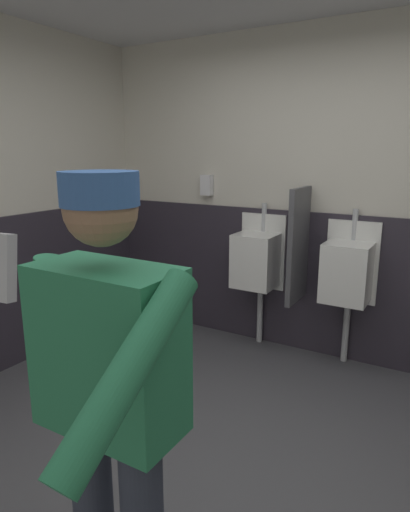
{
  "coord_description": "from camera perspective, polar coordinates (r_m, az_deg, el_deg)",
  "views": [
    {
      "loc": [
        0.92,
        -1.72,
        1.67
      ],
      "look_at": [
        0.01,
        -0.18,
        1.25
      ],
      "focal_mm": 31.43,
      "sensor_mm": 36.0,
      "label": 1
    }
  ],
  "objects": [
    {
      "name": "privacy_divider_panel",
      "position": [
        3.57,
        11.8,
        1.31
      ],
      "size": [
        0.04,
        0.4,
        0.9
      ],
      "primitive_type": "cube",
      "color": "#4C4C51"
    },
    {
      "name": "wainscot_band_back",
      "position": [
        3.8,
        15.28,
        -3.67
      ],
      "size": [
        4.18,
        0.03,
        1.19
      ],
      "primitive_type": "cube",
      "color": "#2D2833",
      "rests_on": "ground_plane"
    },
    {
      "name": "urinal_middle",
      "position": [
        3.58,
        17.72,
        -1.86
      ],
      "size": [
        0.4,
        0.34,
        1.24
      ],
      "color": "white",
      "rests_on": "ground_plane"
    },
    {
      "name": "person",
      "position": [
        1.49,
        -12.22,
        -16.0
      ],
      "size": [
        0.68,
        0.6,
        1.62
      ],
      "color": "#2D3342",
      "rests_on": "ground_plane"
    },
    {
      "name": "urinal_left",
      "position": [
        3.8,
        6.67,
        -0.43
      ],
      "size": [
        0.4,
        0.34,
        1.24
      ],
      "color": "white",
      "rests_on": "ground_plane"
    },
    {
      "name": "soap_dispenser",
      "position": [
        4.07,
        0.22,
        9.01
      ],
      "size": [
        0.1,
        0.07,
        0.18
      ],
      "primitive_type": "cube",
      "color": "silver"
    },
    {
      "name": "ground_plane",
      "position": [
        2.58,
        2.09,
        -27.67
      ],
      "size": [
        4.78,
        4.24,
        0.04
      ],
      "primitive_type": "cube",
      "color": "#4C4C51"
    },
    {
      "name": "wall_back",
      "position": [
        3.74,
        16.27,
        7.21
      ],
      "size": [
        4.78,
        0.12,
        2.62
      ],
      "primitive_type": "cube",
      "color": "beige",
      "rests_on": "ground_plane"
    }
  ]
}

